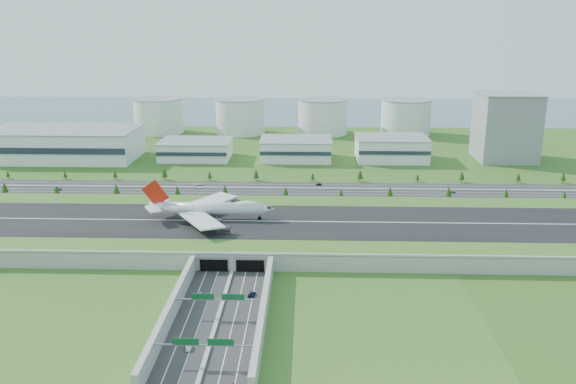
{
  "coord_description": "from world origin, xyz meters",
  "views": [
    {
      "loc": [
        34.93,
        -313.83,
        113.87
      ],
      "look_at": [
        23.39,
        35.0,
        14.87
      ],
      "focal_mm": 38.0,
      "sensor_mm": 36.0,
      "label": 1
    }
  ],
  "objects_px": {
    "car_4": "(58,189)",
    "car_2": "(252,294)",
    "fuel_tank_a": "(159,116)",
    "car_0": "(200,294)",
    "car_6": "(452,192)",
    "boeing_747": "(210,208)",
    "office_tower": "(506,127)",
    "car_7": "(199,184)",
    "car_5": "(319,184)",
    "car_1": "(188,347)"
  },
  "relations": [
    {
      "from": "office_tower",
      "to": "boeing_747",
      "type": "xyz_separation_m",
      "value": [
        -218.53,
        -192.11,
        -13.15
      ]
    },
    {
      "from": "car_2",
      "to": "car_7",
      "type": "height_order",
      "value": "car_7"
    },
    {
      "from": "boeing_747",
      "to": "car_1",
      "type": "bearing_deg",
      "value": -84.71
    },
    {
      "from": "car_1",
      "to": "car_6",
      "type": "relative_size",
      "value": 0.89
    },
    {
      "from": "fuel_tank_a",
      "to": "car_6",
      "type": "distance_m",
      "value": 336.65
    },
    {
      "from": "fuel_tank_a",
      "to": "car_1",
      "type": "bearing_deg",
      "value": -75.33
    },
    {
      "from": "car_0",
      "to": "car_4",
      "type": "bearing_deg",
      "value": 111.12
    },
    {
      "from": "car_0",
      "to": "car_7",
      "type": "bearing_deg",
      "value": 83.4
    },
    {
      "from": "car_6",
      "to": "car_0",
      "type": "bearing_deg",
      "value": 125.0
    },
    {
      "from": "car_6",
      "to": "car_7",
      "type": "bearing_deg",
      "value": 71.74
    },
    {
      "from": "car_6",
      "to": "office_tower",
      "type": "bearing_deg",
      "value": -46.23
    },
    {
      "from": "car_2",
      "to": "car_5",
      "type": "height_order",
      "value": "car_5"
    },
    {
      "from": "car_1",
      "to": "car_2",
      "type": "bearing_deg",
      "value": 53.17
    },
    {
      "from": "car_4",
      "to": "car_7",
      "type": "bearing_deg",
      "value": -96.51
    },
    {
      "from": "car_4",
      "to": "boeing_747",
      "type": "bearing_deg",
      "value": -140.81
    },
    {
      "from": "car_6",
      "to": "car_2",
      "type": "bearing_deg",
      "value": 129.45
    },
    {
      "from": "fuel_tank_a",
      "to": "car_0",
      "type": "distance_m",
      "value": 402.6
    },
    {
      "from": "car_1",
      "to": "boeing_747",
      "type": "bearing_deg",
      "value": 81.3
    },
    {
      "from": "boeing_747",
      "to": "car_5",
      "type": "height_order",
      "value": "boeing_747"
    },
    {
      "from": "car_2",
      "to": "car_5",
      "type": "bearing_deg",
      "value": -86.54
    },
    {
      "from": "car_5",
      "to": "car_7",
      "type": "height_order",
      "value": "car_7"
    },
    {
      "from": "fuel_tank_a",
      "to": "boeing_747",
      "type": "xyz_separation_m",
      "value": [
        101.47,
        -307.11,
        -3.15
      ]
    },
    {
      "from": "car_1",
      "to": "car_5",
      "type": "bearing_deg",
      "value": 63.59
    },
    {
      "from": "car_4",
      "to": "car_2",
      "type": "bearing_deg",
      "value": -153.21
    },
    {
      "from": "car_1",
      "to": "car_5",
      "type": "height_order",
      "value": "car_1"
    },
    {
      "from": "boeing_747",
      "to": "car_2",
      "type": "xyz_separation_m",
      "value": [
        30.08,
        -78.89,
        -13.51
      ]
    },
    {
      "from": "office_tower",
      "to": "car_2",
      "type": "bearing_deg",
      "value": -124.81
    },
    {
      "from": "car_2",
      "to": "car_6",
      "type": "relative_size",
      "value": 0.94
    },
    {
      "from": "fuel_tank_a",
      "to": "car_0",
      "type": "bearing_deg",
      "value": -74.19
    },
    {
      "from": "fuel_tank_a",
      "to": "car_5",
      "type": "xyz_separation_m",
      "value": [
        162.85,
        -204.64,
        -16.64
      ]
    },
    {
      "from": "car_1",
      "to": "car_7",
      "type": "relative_size",
      "value": 0.82
    },
    {
      "from": "car_4",
      "to": "car_6",
      "type": "xyz_separation_m",
      "value": [
        271.17,
        2.74,
        -0.09
      ]
    },
    {
      "from": "boeing_747",
      "to": "car_1",
      "type": "xyz_separation_m",
      "value": [
        11.21,
        -123.47,
        -13.43
      ]
    },
    {
      "from": "office_tower",
      "to": "fuel_tank_a",
      "type": "relative_size",
      "value": 1.1
    },
    {
      "from": "fuel_tank_a",
      "to": "car_4",
      "type": "xyz_separation_m",
      "value": [
        -17.67,
        -223.63,
        -16.53
      ]
    },
    {
      "from": "fuel_tank_a",
      "to": "car_0",
      "type": "xyz_separation_m",
      "value": [
        109.61,
        -387.03,
        -16.63
      ]
    },
    {
      "from": "car_1",
      "to": "fuel_tank_a",
      "type": "bearing_deg",
      "value": 90.78
    },
    {
      "from": "car_1",
      "to": "car_5",
      "type": "xyz_separation_m",
      "value": [
        50.17,
        225.93,
        -0.06
      ]
    },
    {
      "from": "car_5",
      "to": "fuel_tank_a",
      "type": "bearing_deg",
      "value": -139.07
    },
    {
      "from": "car_5",
      "to": "boeing_747",
      "type": "bearing_deg",
      "value": -28.5
    },
    {
      "from": "fuel_tank_a",
      "to": "car_5",
      "type": "relative_size",
      "value": 11.1
    },
    {
      "from": "fuel_tank_a",
      "to": "car_6",
      "type": "height_order",
      "value": "fuel_tank_a"
    },
    {
      "from": "car_5",
      "to": "car_7",
      "type": "bearing_deg",
      "value": -85.27
    },
    {
      "from": "office_tower",
      "to": "fuel_tank_a",
      "type": "xyz_separation_m",
      "value": [
        -320.0,
        115.0,
        -10.0
      ]
    },
    {
      "from": "car_1",
      "to": "car_2",
      "type": "distance_m",
      "value": 48.41
    },
    {
      "from": "office_tower",
      "to": "boeing_747",
      "type": "distance_m",
      "value": 291.26
    },
    {
      "from": "office_tower",
      "to": "car_6",
      "type": "xyz_separation_m",
      "value": [
        -66.5,
        -105.9,
        -26.62
      ]
    },
    {
      "from": "car_0",
      "to": "car_2",
      "type": "bearing_deg",
      "value": -14.1
    },
    {
      "from": "office_tower",
      "to": "car_4",
      "type": "bearing_deg",
      "value": -162.17
    },
    {
      "from": "fuel_tank_a",
      "to": "car_7",
      "type": "relative_size",
      "value": 8.42
    }
  ]
}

